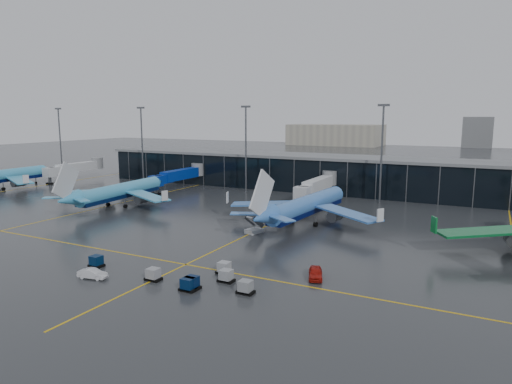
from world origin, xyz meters
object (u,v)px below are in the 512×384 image
at_px(airliner_arkefly, 121,182).
at_px(mobile_airstair, 254,229).
at_px(airliner_klm_west, 2,169).
at_px(baggage_carts, 188,276).
at_px(service_van_white, 93,274).
at_px(service_van_red, 315,273).
at_px(airliner_klm_near, 308,194).

xyz_separation_m(airliner_arkefly, mobile_airstair, (42.53, -8.73, -5.28)).
relative_size(airliner_klm_west, baggage_carts, 1.51).
height_order(airliner_arkefly, baggage_carts, airliner_arkefly).
bearing_deg(airliner_klm_west, service_van_white, -30.04).
relative_size(service_van_red, service_van_white, 1.11).
relative_size(baggage_carts, mobile_airstair, 7.30).
distance_m(airliner_arkefly, mobile_airstair, 43.74).
bearing_deg(airliner_klm_near, service_van_white, -102.72).
relative_size(mobile_airstair, service_van_white, 0.88).
height_order(baggage_carts, mobile_airstair, mobile_airstair).
relative_size(airliner_klm_near, mobile_airstair, 10.94).
xyz_separation_m(airliner_klm_west, airliner_arkefly, (52.55, -3.54, -0.27)).
bearing_deg(service_van_red, airliner_klm_west, 144.62).
bearing_deg(service_van_white, airliner_klm_west, 51.61).
height_order(airliner_arkefly, airliner_klm_near, airliner_klm_near).
height_order(airliner_klm_west, service_van_red, airliner_klm_west).
height_order(airliner_klm_west, service_van_white, airliner_klm_west).
distance_m(baggage_carts, service_van_white, 13.54).
distance_m(airliner_arkefly, service_van_white, 53.99).
xyz_separation_m(service_van_red, service_van_white, (-27.67, -14.33, -0.10)).
relative_size(airliner_klm_west, airliner_arkefly, 1.04).
height_order(baggage_carts, service_van_red, baggage_carts).
height_order(airliner_klm_west, airliner_klm_near, airliner_klm_west).
distance_m(airliner_klm_west, baggage_carts, 107.12).
relative_size(airliner_arkefly, airliner_klm_near, 0.96).
xyz_separation_m(airliner_klm_near, mobile_airstair, (-6.18, -12.66, -5.50)).
bearing_deg(baggage_carts, airliner_arkefly, 142.10).
bearing_deg(airliner_klm_near, airliner_klm_west, -174.72).
bearing_deg(airliner_klm_west, airliner_klm_near, -2.40).
xyz_separation_m(airliner_klm_near, service_van_white, (-14.55, -45.39, -5.57)).
height_order(airliner_arkefly, service_van_red, airliner_arkefly).
height_order(mobile_airstair, service_van_white, mobile_airstair).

